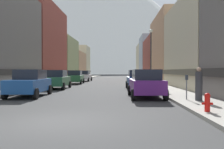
{
  "coord_description": "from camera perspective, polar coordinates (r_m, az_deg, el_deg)",
  "views": [
    {
      "loc": [
        2.17,
        -7.73,
        1.67
      ],
      "look_at": [
        0.6,
        39.24,
        1.04
      ],
      "focal_mm": 38.63,
      "sensor_mm": 36.0,
      "label": 1
    }
  ],
  "objects": [
    {
      "name": "car_left_0",
      "position": [
        16.82,
        -18.89,
        -1.89
      ],
      "size": [
        2.23,
        4.48,
        1.78
      ],
      "color": "#19478C",
      "rests_on": "ground"
    },
    {
      "name": "ground_plane",
      "position": [
        8.2,
        -13.73,
        -10.99
      ],
      "size": [
        400.0,
        400.0,
        0.0
      ],
      "primitive_type": "plane",
      "color": "#353535"
    },
    {
      "name": "fire_hydrant_near",
      "position": [
        9.78,
        21.63,
        -5.99
      ],
      "size": [
        0.4,
        0.22,
        0.7
      ],
      "color": "red",
      "rests_on": "sidewalk_right"
    },
    {
      "name": "streetlamp_right",
      "position": [
        25.24,
        9.19,
        6.03
      ],
      "size": [
        0.36,
        0.36,
        5.86
      ],
      "color": "black",
      "rests_on": "sidewalk_right"
    },
    {
      "name": "storefront_right_2",
      "position": [
        37.42,
        15.37,
        5.5
      ],
      "size": [
        6.98,
        13.32,
        9.88
      ],
      "color": "tan",
      "rests_on": "ground"
    },
    {
      "name": "mountain_backdrop",
      "position": [
        276.66,
        -3.82,
        14.22
      ],
      "size": [
        287.21,
        287.21,
        132.08
      ],
      "primitive_type": "cone",
      "color": "silver",
      "rests_on": "ground"
    },
    {
      "name": "storefront_left_2",
      "position": [
        39.52,
        -18.91,
        6.57
      ],
      "size": [
        8.87,
        13.78,
        11.75
      ],
      "color": "brown",
      "rests_on": "ground"
    },
    {
      "name": "storefront_right_3",
      "position": [
        51.09,
        12.5,
        3.44
      ],
      "size": [
        8.38,
        13.46,
        8.44
      ],
      "color": "brown",
      "rests_on": "ground"
    },
    {
      "name": "car_left_3",
      "position": [
        40.62,
        -6.54,
        -0.32
      ],
      "size": [
        2.17,
        4.45,
        1.78
      ],
      "color": "silver",
      "rests_on": "ground"
    },
    {
      "name": "storefront_left_5",
      "position": [
        74.93,
        -9.27,
        2.92
      ],
      "size": [
        9.98,
        9.02,
        9.31
      ],
      "color": "beige",
      "rests_on": "ground"
    },
    {
      "name": "car_right_0",
      "position": [
        15.37,
        8.01,
        -2.1
      ],
      "size": [
        2.15,
        4.44,
        1.78
      ],
      "color": "#591E72",
      "rests_on": "ground"
    },
    {
      "name": "storefront_left_4",
      "position": [
        64.1,
        -10.4,
        2.12
      ],
      "size": [
        8.28,
        11.95,
        6.63
      ],
      "color": "tan",
      "rests_on": "ground"
    },
    {
      "name": "car_left_2",
      "position": [
        32.47,
        -8.68,
        -0.6
      ],
      "size": [
        2.25,
        4.48,
        1.78
      ],
      "color": "#265933",
      "rests_on": "ground"
    },
    {
      "name": "storefront_right_5",
      "position": [
        75.04,
        8.33,
        3.08
      ],
      "size": [
        6.38,
        12.43,
        9.76
      ],
      "color": "beige",
      "rests_on": "ground"
    },
    {
      "name": "storefront_left_3",
      "position": [
        52.19,
        -13.86,
        3.45
      ],
      "size": [
        9.28,
        12.03,
        8.57
      ],
      "color": "#8C9966",
      "rests_on": "ground"
    },
    {
      "name": "sidewalk_right",
      "position": [
        42.95,
        7.36,
        -1.37
      ],
      "size": [
        2.5,
        100.0,
        0.15
      ],
      "primitive_type": "cube",
      "color": "gray",
      "rests_on": "ground"
    },
    {
      "name": "storefront_right_4",
      "position": [
        63.53,
        9.64,
        3.92
      ],
      "size": [
        6.69,
        10.82,
        10.71
      ],
      "color": "#99A5B2",
      "rests_on": "ground"
    },
    {
      "name": "car_left_1",
      "position": [
        23.36,
        -12.89,
        -1.14
      ],
      "size": [
        2.21,
        4.47,
        1.78
      ],
      "color": "#265933",
      "rests_on": "ground"
    },
    {
      "name": "parking_meter_near",
      "position": [
        13.55,
        17.24,
        -2.03
      ],
      "size": [
        0.14,
        0.1,
        1.33
      ],
      "color": "#595960",
      "rests_on": "sidewalk_right"
    },
    {
      "name": "potted_plant_1",
      "position": [
        26.17,
        -18.61,
        -1.48
      ],
      "size": [
        0.67,
        0.67,
        0.94
      ],
      "color": "gray",
      "rests_on": "sidewalk_left"
    },
    {
      "name": "pedestrian_0",
      "position": [
        21.65,
        -20.98,
        -1.39
      ],
      "size": [
        0.36,
        0.36,
        1.58
      ],
      "color": "navy",
      "rests_on": "sidewalk_left"
    },
    {
      "name": "potted_plant_0",
      "position": [
        28.18,
        -17.09,
        -1.57
      ],
      "size": [
        0.46,
        0.46,
        0.72
      ],
      "color": "brown",
      "rests_on": "sidewalk_left"
    },
    {
      "name": "pedestrian_1",
      "position": [
        13.26,
        19.86,
        -2.36
      ],
      "size": [
        0.36,
        0.36,
        1.73
      ],
      "color": "#333338",
      "rests_on": "sidewalk_right"
    },
    {
      "name": "sidewalk_left",
      "position": [
        43.58,
        -9.23,
        -1.34
      ],
      "size": [
        2.5,
        100.0,
        0.15
      ],
      "primitive_type": "cube",
      "color": "gray",
      "rests_on": "ground"
    },
    {
      "name": "car_right_1",
      "position": [
        22.7,
        6.03,
        -1.18
      ],
      "size": [
        2.12,
        4.43,
        1.78
      ],
      "color": "#19478C",
      "rests_on": "ground"
    },
    {
      "name": "storefront_right_1",
      "position": [
        24.67,
        22.04,
        6.1
      ],
      "size": [
        6.52,
        12.76,
        8.27
      ],
      "color": "beige",
      "rests_on": "ground"
    }
  ]
}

